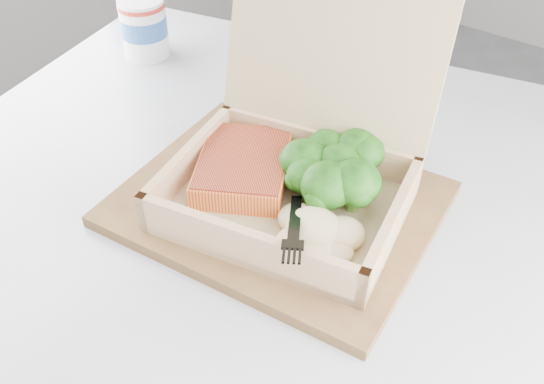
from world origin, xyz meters
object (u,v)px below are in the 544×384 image
Objects in this scene: cafe_table at (249,316)px; paper_cup at (144,26)px; takeout_container at (301,148)px; serving_tray at (278,204)px.

cafe_table is 0.46m from paper_cup.
paper_cup is (-0.39, 0.13, -0.02)m from takeout_container.
paper_cup is at bearing 156.44° from serving_tray.
serving_tray is (0.03, 0.02, 0.20)m from cafe_table.
serving_tray is at bearing -23.56° from paper_cup.
cafe_table is 3.47× the size of takeout_container.
cafe_table is 0.20m from serving_tray.
cafe_table is at bearing -28.28° from paper_cup.
cafe_table is at bearing -136.12° from takeout_container.
cafe_table is 3.03× the size of serving_tray.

